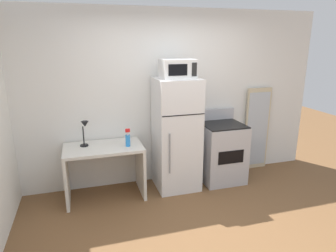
{
  "coord_description": "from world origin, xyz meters",
  "views": [
    {
      "loc": [
        -1.25,
        -2.62,
        2.13
      ],
      "look_at": [
        -0.14,
        1.1,
        1.03
      ],
      "focal_mm": 31.97,
      "sensor_mm": 36.0,
      "label": 1
    }
  ],
  "objects_px": {
    "leaning_mirror": "(257,129)",
    "spray_bottle": "(128,139)",
    "desk": "(104,162)",
    "microwave": "(177,69)",
    "desk_lamp": "(85,129)",
    "refrigerator": "(176,134)",
    "oven_range": "(221,152)"
  },
  "relations": [
    {
      "from": "leaning_mirror",
      "to": "spray_bottle",
      "type": "bearing_deg",
      "value": -170.96
    },
    {
      "from": "desk",
      "to": "leaning_mirror",
      "type": "height_order",
      "value": "leaning_mirror"
    },
    {
      "from": "microwave",
      "to": "leaning_mirror",
      "type": "distance_m",
      "value": 1.88
    },
    {
      "from": "desk_lamp",
      "to": "refrigerator",
      "type": "bearing_deg",
      "value": -2.85
    },
    {
      "from": "refrigerator",
      "to": "microwave",
      "type": "distance_m",
      "value": 0.95
    },
    {
      "from": "desk_lamp",
      "to": "spray_bottle",
      "type": "bearing_deg",
      "value": -16.64
    },
    {
      "from": "desk",
      "to": "leaning_mirror",
      "type": "xyz_separation_m",
      "value": [
        2.58,
        0.27,
        0.18
      ]
    },
    {
      "from": "oven_range",
      "to": "refrigerator",
      "type": "bearing_deg",
      "value": -179.88
    },
    {
      "from": "desk_lamp",
      "to": "spray_bottle",
      "type": "relative_size",
      "value": 1.42
    },
    {
      "from": "desk_lamp",
      "to": "spray_bottle",
      "type": "distance_m",
      "value": 0.59
    },
    {
      "from": "spray_bottle",
      "to": "microwave",
      "type": "bearing_deg",
      "value": 6.26
    },
    {
      "from": "desk",
      "to": "oven_range",
      "type": "bearing_deg",
      "value": 0.42
    },
    {
      "from": "spray_bottle",
      "to": "microwave",
      "type": "relative_size",
      "value": 0.54
    },
    {
      "from": "refrigerator",
      "to": "oven_range",
      "type": "height_order",
      "value": "refrigerator"
    },
    {
      "from": "spray_bottle",
      "to": "desk",
      "type": "bearing_deg",
      "value": 164.76
    },
    {
      "from": "spray_bottle",
      "to": "desk_lamp",
      "type": "bearing_deg",
      "value": 163.36
    },
    {
      "from": "desk_lamp",
      "to": "leaning_mirror",
      "type": "relative_size",
      "value": 0.25
    },
    {
      "from": "desk",
      "to": "desk_lamp",
      "type": "relative_size",
      "value": 3.0
    },
    {
      "from": "desk_lamp",
      "to": "refrigerator",
      "type": "height_order",
      "value": "refrigerator"
    },
    {
      "from": "desk_lamp",
      "to": "oven_range",
      "type": "xyz_separation_m",
      "value": [
        2.03,
        -0.06,
        -0.52
      ]
    },
    {
      "from": "spray_bottle",
      "to": "leaning_mirror",
      "type": "bearing_deg",
      "value": 9.04
    },
    {
      "from": "desk",
      "to": "spray_bottle",
      "type": "bearing_deg",
      "value": -15.24
    },
    {
      "from": "oven_range",
      "to": "leaning_mirror",
      "type": "height_order",
      "value": "leaning_mirror"
    },
    {
      "from": "desk_lamp",
      "to": "oven_range",
      "type": "height_order",
      "value": "desk_lamp"
    },
    {
      "from": "spray_bottle",
      "to": "leaning_mirror",
      "type": "relative_size",
      "value": 0.18
    },
    {
      "from": "spray_bottle",
      "to": "refrigerator",
      "type": "xyz_separation_m",
      "value": [
        0.73,
        0.1,
        -0.03
      ]
    },
    {
      "from": "leaning_mirror",
      "to": "refrigerator",
      "type": "bearing_deg",
      "value": -170.41
    },
    {
      "from": "desk",
      "to": "leaning_mirror",
      "type": "relative_size",
      "value": 0.76
    },
    {
      "from": "oven_range",
      "to": "leaning_mirror",
      "type": "distance_m",
      "value": 0.85
    },
    {
      "from": "desk_lamp",
      "to": "refrigerator",
      "type": "xyz_separation_m",
      "value": [
        1.28,
        -0.06,
        -0.17
      ]
    },
    {
      "from": "desk_lamp",
      "to": "oven_range",
      "type": "relative_size",
      "value": 0.32
    },
    {
      "from": "spray_bottle",
      "to": "leaning_mirror",
      "type": "distance_m",
      "value": 2.28
    }
  ]
}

